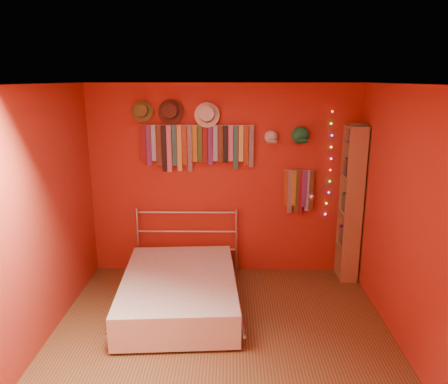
# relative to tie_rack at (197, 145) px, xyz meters

# --- Properties ---
(ground) EXTENTS (3.50, 3.50, 0.00)m
(ground) POSITION_rel_tie_rack_xyz_m (0.34, -1.69, -1.74)
(ground) COLOR #53341C
(ground) RESTS_ON ground
(back_wall) EXTENTS (3.50, 0.02, 2.50)m
(back_wall) POSITION_rel_tie_rack_xyz_m (0.34, 0.06, -0.49)
(back_wall) COLOR maroon
(back_wall) RESTS_ON ground
(right_wall) EXTENTS (0.02, 3.50, 2.50)m
(right_wall) POSITION_rel_tie_rack_xyz_m (2.09, -1.69, -0.49)
(right_wall) COLOR maroon
(right_wall) RESTS_ON ground
(left_wall) EXTENTS (0.02, 3.50, 2.50)m
(left_wall) POSITION_rel_tie_rack_xyz_m (-1.41, -1.69, -0.49)
(left_wall) COLOR maroon
(left_wall) RESTS_ON ground
(ceiling) EXTENTS (3.50, 3.50, 0.02)m
(ceiling) POSITION_rel_tie_rack_xyz_m (0.34, -1.69, 0.76)
(ceiling) COLOR white
(ceiling) RESTS_ON back_wall
(tie_rack) EXTENTS (1.45, 0.03, 0.60)m
(tie_rack) POSITION_rel_tie_rack_xyz_m (0.00, 0.00, 0.00)
(tie_rack) COLOR #B4B4B9
(tie_rack) RESTS_ON back_wall
(small_tie_rack) EXTENTS (0.40, 0.03, 0.60)m
(small_tie_rack) POSITION_rel_tie_rack_xyz_m (1.32, 0.00, -0.58)
(small_tie_rack) COLOR #B4B4B9
(small_tie_rack) RESTS_ON back_wall
(fedora_olive) EXTENTS (0.27, 0.15, 0.27)m
(fedora_olive) POSITION_rel_tie_rack_xyz_m (-0.67, -0.03, 0.42)
(fedora_olive) COLOR brown
(fedora_olive) RESTS_ON back_wall
(fedora_brown) EXTENTS (0.31, 0.17, 0.31)m
(fedora_brown) POSITION_rel_tie_rack_xyz_m (-0.32, -0.03, 0.42)
(fedora_brown) COLOR #48241A
(fedora_brown) RESTS_ON back_wall
(fedora_white) EXTENTS (0.31, 0.17, 0.31)m
(fedora_white) POSITION_rel_tie_rack_xyz_m (0.13, -0.03, 0.38)
(fedora_white) COLOR silver
(fedora_white) RESTS_ON back_wall
(cap_white) EXTENTS (0.17, 0.22, 0.17)m
(cap_white) POSITION_rel_tie_rack_xyz_m (0.94, 0.01, 0.09)
(cap_white) COLOR silver
(cap_white) RESTS_ON back_wall
(cap_green) EXTENTS (0.20, 0.25, 0.20)m
(cap_green) POSITION_rel_tie_rack_xyz_m (1.31, 0.01, 0.12)
(cap_green) COLOR #1A7643
(cap_green) RESTS_ON back_wall
(fairy_lights) EXTENTS (0.06, 0.02, 1.36)m
(fairy_lights) POSITION_rel_tie_rack_xyz_m (1.70, 0.02, -0.25)
(fairy_lights) COLOR #FF3333
(fairy_lights) RESTS_ON back_wall
(reading_lamp) EXTENTS (0.08, 0.34, 0.10)m
(reading_lamp) POSITION_rel_tie_rack_xyz_m (1.45, -0.19, -0.62)
(reading_lamp) COLOR #B4B4B9
(reading_lamp) RESTS_ON back_wall
(bookshelf) EXTENTS (0.25, 0.34, 2.00)m
(bookshelf) POSITION_rel_tie_rack_xyz_m (2.00, -0.16, -0.72)
(bookshelf) COLOR #946642
(bookshelf) RESTS_ON ground
(bed) EXTENTS (1.47, 1.89, 0.89)m
(bed) POSITION_rel_tie_rack_xyz_m (-0.15, -0.97, -1.53)
(bed) COLOR #B4B4B9
(bed) RESTS_ON ground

